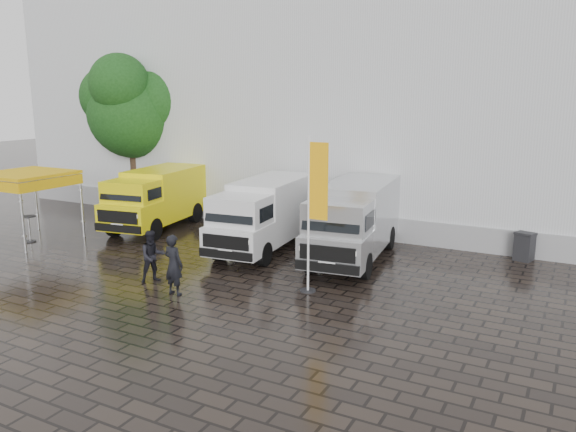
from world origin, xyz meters
name	(u,v)px	position (x,y,z in m)	size (l,w,h in m)	color
ground	(260,292)	(0.00, 0.00, 0.00)	(120.00, 120.00, 0.00)	black
exhibition_hall	(450,95)	(2.00, 16.00, 6.00)	(44.00, 16.00, 12.00)	silver
hall_plinth	(399,230)	(2.00, 7.95, 0.50)	(44.00, 0.15, 1.00)	gray
van_yellow	(156,200)	(-8.53, 5.14, 1.34)	(2.24, 5.82, 2.69)	yellow
van_white	(264,216)	(-2.40, 4.37, 1.36)	(2.09, 6.27, 2.72)	silver
van_silver	(354,223)	(1.24, 4.70, 1.41)	(2.17, 6.51, 2.82)	#B4B6B9
canopy_tent	(26,177)	(-11.77, 0.95, 2.71)	(3.10, 3.10, 2.90)	silver
flagpole	(314,207)	(1.45, 0.80, 2.70)	(0.88, 0.50, 4.85)	black
tree	(133,108)	(-12.63, 8.36, 5.36)	(4.65, 4.65, 8.35)	black
cocktail_table	(29,229)	(-11.64, 0.78, 0.55)	(0.60, 0.60, 1.10)	black
wheelie_bin	(524,246)	(6.87, 7.57, 0.53)	(0.64, 0.64, 1.07)	black
person_front	(174,265)	(-2.24, -1.37, 0.95)	(0.69, 0.45, 1.89)	black
person_tent	(153,256)	(-3.63, -0.74, 0.86)	(0.84, 0.65, 1.72)	black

